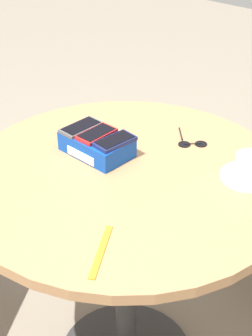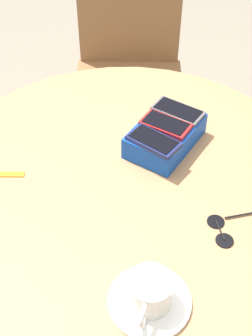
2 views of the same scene
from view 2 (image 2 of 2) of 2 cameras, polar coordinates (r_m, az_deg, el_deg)
name	(u,v)px [view 2 (image 2 of 2)]	position (r m, az deg, el deg)	size (l,w,h in m)	color
ground_plane	(126,330)	(1.74, 0.00, -19.09)	(8.00, 8.00, 0.00)	gray
round_table	(126,214)	(1.21, 0.00, -5.67)	(0.94, 0.94, 0.77)	#2D2D2D
phone_box	(165,136)	(1.17, 4.79, 3.96)	(0.21, 0.15, 0.06)	#0F42AD
phone_gray	(178,111)	(1.19, 6.34, 6.93)	(0.08, 0.13, 0.01)	#515156
phone_red	(166,124)	(1.14, 4.85, 5.31)	(0.07, 0.12, 0.01)	red
phone_navy	(153,141)	(1.09, 3.37, 3.31)	(0.08, 0.13, 0.01)	navy
saucer	(149,301)	(0.90, 2.87, -15.93)	(0.15, 0.15, 0.01)	white
coffee_cup	(150,292)	(0.86, 2.92, -14.84)	(0.11, 0.08, 0.06)	white
sunglasses	(223,229)	(1.01, 11.71, -7.31)	(0.12, 0.10, 0.01)	black
chair_near_window	(129,72)	(1.98, 0.36, 11.61)	(0.60, 0.60, 0.93)	brown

